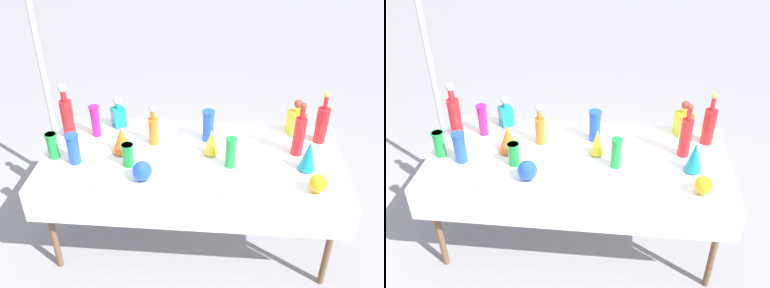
% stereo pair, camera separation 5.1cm
% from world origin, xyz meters
% --- Properties ---
extents(ground_plane, '(40.00, 40.00, 0.00)m').
position_xyz_m(ground_plane, '(0.00, 0.00, 0.00)').
color(ground_plane, gray).
extents(display_table, '(2.06, 0.95, 0.76)m').
position_xyz_m(display_table, '(0.00, -0.03, 0.71)').
color(display_table, white).
rests_on(display_table, ground).
extents(tall_bottle_0, '(0.09, 0.09, 0.42)m').
position_xyz_m(tall_bottle_0, '(-0.92, 0.19, 0.94)').
color(tall_bottle_0, red).
rests_on(tall_bottle_0, display_table).
extents(tall_bottle_1, '(0.09, 0.09, 0.40)m').
position_xyz_m(tall_bottle_1, '(0.90, 0.27, 0.91)').
color(tall_bottle_1, red).
rests_on(tall_bottle_1, display_table).
extents(tall_bottle_2, '(0.08, 0.08, 0.40)m').
position_xyz_m(tall_bottle_2, '(0.72, 0.09, 0.92)').
color(tall_bottle_2, red).
rests_on(tall_bottle_2, display_table).
extents(tall_bottle_3, '(0.07, 0.07, 0.31)m').
position_xyz_m(tall_bottle_3, '(-0.29, 0.14, 0.89)').
color(tall_bottle_3, orange).
rests_on(tall_bottle_3, display_table).
extents(square_decanter_0, '(0.12, 0.12, 0.25)m').
position_xyz_m(square_decanter_0, '(-0.59, 0.36, 0.86)').
color(square_decanter_0, teal).
rests_on(square_decanter_0, display_table).
extents(square_decanter_1, '(0.13, 0.13, 0.28)m').
position_xyz_m(square_decanter_1, '(0.74, 0.37, 0.87)').
color(square_decanter_1, yellow).
rests_on(square_decanter_1, display_table).
extents(slender_vase_0, '(0.09, 0.09, 0.19)m').
position_xyz_m(slender_vase_0, '(-0.94, -0.09, 0.86)').
color(slender_vase_0, '#198C38').
rests_on(slender_vase_0, display_table).
extents(slender_vase_1, '(0.09, 0.09, 0.21)m').
position_xyz_m(slender_vase_1, '(-0.78, -0.14, 0.87)').
color(slender_vase_1, blue).
rests_on(slender_vase_1, display_table).
extents(slender_vase_2, '(0.09, 0.09, 0.24)m').
position_xyz_m(slender_vase_2, '(0.10, 0.22, 0.89)').
color(slender_vase_2, blue).
rests_on(slender_vase_2, display_table).
extents(slender_vase_3, '(0.08, 0.08, 0.24)m').
position_xyz_m(slender_vase_3, '(-0.73, 0.22, 0.89)').
color(slender_vase_3, '#C61972').
rests_on(slender_vase_3, display_table).
extents(slender_vase_4, '(0.08, 0.08, 0.22)m').
position_xyz_m(slender_vase_4, '(0.26, -0.09, 0.87)').
color(slender_vase_4, '#198C38').
rests_on(slender_vase_4, display_table).
extents(slender_vase_5, '(0.09, 0.09, 0.16)m').
position_xyz_m(slender_vase_5, '(-0.41, -0.14, 0.85)').
color(slender_vase_5, '#198C38').
rests_on(slender_vase_5, display_table).
extents(fluted_vase_0, '(0.11, 0.11, 0.22)m').
position_xyz_m(fluted_vase_0, '(0.76, -0.09, 0.88)').
color(fluted_vase_0, teal).
rests_on(fluted_vase_0, display_table).
extents(fluted_vase_1, '(0.14, 0.14, 0.20)m').
position_xyz_m(fluted_vase_1, '(-0.49, 0.01, 0.86)').
color(fluted_vase_1, orange).
rests_on(fluted_vase_1, display_table).
extents(fluted_vase_2, '(0.10, 0.10, 0.19)m').
position_xyz_m(fluted_vase_2, '(0.13, 0.04, 0.86)').
color(fluted_vase_2, yellow).
rests_on(fluted_vase_2, display_table).
extents(round_bowl_0, '(0.12, 0.12, 0.12)m').
position_xyz_m(round_bowl_0, '(0.80, -0.32, 0.82)').
color(round_bowl_0, orange).
rests_on(round_bowl_0, display_table).
extents(round_bowl_1, '(0.13, 0.13, 0.14)m').
position_xyz_m(round_bowl_1, '(-0.29, -0.29, 0.83)').
color(round_bowl_1, blue).
rests_on(round_bowl_1, display_table).
extents(price_tag_left, '(0.06, 0.03, 0.03)m').
position_xyz_m(price_tag_left, '(-0.56, -0.43, 0.78)').
color(price_tag_left, white).
rests_on(price_tag_left, display_table).
extents(price_tag_center, '(0.05, 0.02, 0.05)m').
position_xyz_m(price_tag_center, '(0.27, -0.40, 0.78)').
color(price_tag_center, white).
rests_on(price_tag_center, display_table).
extents(price_tag_right, '(0.06, 0.02, 0.04)m').
position_xyz_m(price_tag_right, '(0.26, -0.40, 0.78)').
color(price_tag_right, white).
rests_on(price_tag_right, display_table).
extents(cardboard_box_behind_left, '(0.41, 0.30, 0.45)m').
position_xyz_m(cardboard_box_behind_left, '(0.08, 0.90, 0.18)').
color(cardboard_box_behind_left, tan).
rests_on(cardboard_box_behind_left, ground).
extents(canopy_pole, '(0.18, 0.18, 2.38)m').
position_xyz_m(canopy_pole, '(-1.21, 0.55, 0.93)').
color(canopy_pole, silver).
rests_on(canopy_pole, ground).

